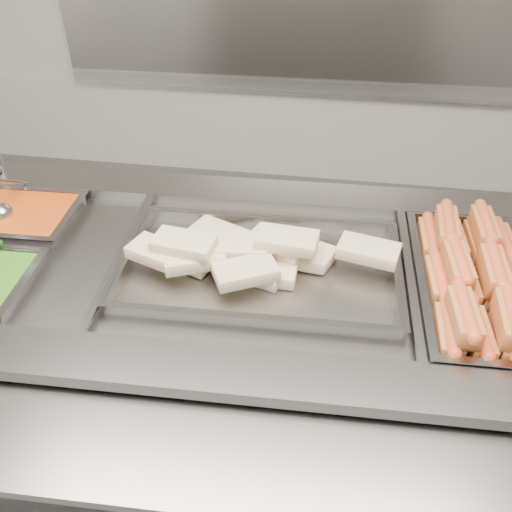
# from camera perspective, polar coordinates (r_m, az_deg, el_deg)

# --- Properties ---
(steam_counter) EXTENTS (2.05, 0.95, 0.97)m
(steam_counter) POSITION_cam_1_polar(r_m,az_deg,el_deg) (1.89, -1.66, -12.22)
(steam_counter) COLOR slate
(steam_counter) RESTS_ON ground
(tray_rail) EXTENTS (1.95, 0.46, 0.06)m
(tray_rail) POSITION_cam_1_polar(r_m,az_deg,el_deg) (1.22, -6.01, -18.74)
(tray_rail) COLOR slate
(tray_rail) RESTS_ON steam_counter
(sneeze_guard) EXTENTS (1.79, 0.37, 0.47)m
(sneeze_guard) POSITION_cam_1_polar(r_m,az_deg,el_deg) (1.56, -0.95, 16.38)
(sneeze_guard) COLOR silver
(sneeze_guard) RESTS_ON steam_counter
(pan_hotdogs) EXTENTS (0.38, 0.60, 0.11)m
(pan_hotdogs) POSITION_cam_1_polar(r_m,az_deg,el_deg) (1.63, 22.18, -3.54)
(pan_hotdogs) COLOR gray
(pan_hotdogs) RESTS_ON steam_counter
(pan_wraps) EXTENTS (0.75, 0.45, 0.08)m
(pan_wraps) POSITION_cam_1_polar(r_m,az_deg,el_deg) (1.56, 0.39, -1.57)
(pan_wraps) COLOR gray
(pan_wraps) RESTS_ON steam_counter
(pan_beans) EXTENTS (0.33, 0.27, 0.11)m
(pan_beans) POSITION_cam_1_polar(r_m,az_deg,el_deg) (1.91, -22.35, 2.93)
(pan_beans) COLOR gray
(pan_beans) RESTS_ON steam_counter
(hotdogs_in_buns) EXTENTS (0.34, 0.56, 0.13)m
(hotdogs_in_buns) POSITION_cam_1_polar(r_m,az_deg,el_deg) (1.58, 22.14, -2.45)
(hotdogs_in_buns) COLOR #9D5320
(hotdogs_in_buns) RESTS_ON pan_hotdogs
(tortilla_wraps) EXTENTS (0.74, 0.35, 0.11)m
(tortilla_wraps) POSITION_cam_1_polar(r_m,az_deg,el_deg) (1.56, -0.70, 0.31)
(tortilla_wraps) COLOR beige
(tortilla_wraps) RESTS_ON pan_wraps
(ladle) EXTENTS (0.08, 0.21, 0.16)m
(ladle) POSITION_cam_1_polar(r_m,az_deg,el_deg) (1.89, -24.06, 3.99)
(ladle) COLOR #ACACB1
(ladle) RESTS_ON pan_beans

